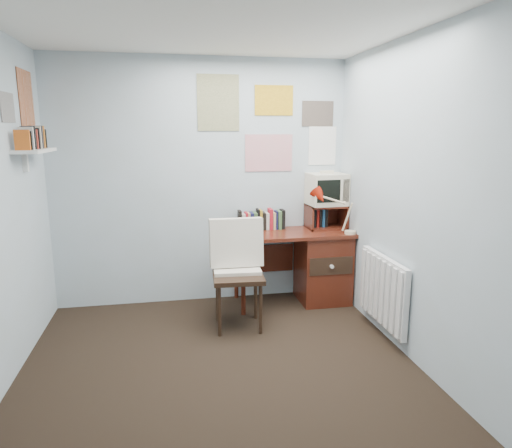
{
  "coord_description": "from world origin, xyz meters",
  "views": [
    {
      "loc": [
        -0.34,
        -2.93,
        1.79
      ],
      "look_at": [
        0.41,
        0.92,
        0.97
      ],
      "focal_mm": 32.0,
      "sensor_mm": 36.0,
      "label": 1
    }
  ],
  "objects_px": {
    "tv_riser": "(326,216)",
    "radiator": "(383,290)",
    "desk_lamp": "(351,214)",
    "desk_chair": "(238,277)",
    "crt_tv": "(326,188)",
    "wall_shelf": "(35,151)",
    "desk": "(317,263)"
  },
  "relations": [
    {
      "from": "desk_lamp",
      "to": "tv_riser",
      "type": "distance_m",
      "value": 0.36
    },
    {
      "from": "desk",
      "to": "radiator",
      "type": "xyz_separation_m",
      "value": [
        0.29,
        -0.93,
        0.01
      ]
    },
    {
      "from": "desk_chair",
      "to": "wall_shelf",
      "type": "bearing_deg",
      "value": 178.85
    },
    {
      "from": "desk_chair",
      "to": "desk",
      "type": "bearing_deg",
      "value": 32.54
    },
    {
      "from": "wall_shelf",
      "to": "desk_lamp",
      "type": "bearing_deg",
      "value": 3.59
    },
    {
      "from": "tv_riser",
      "to": "radiator",
      "type": "distance_m",
      "value": 1.15
    },
    {
      "from": "desk_lamp",
      "to": "tv_riser",
      "type": "relative_size",
      "value": 1.02
    },
    {
      "from": "desk",
      "to": "desk_lamp",
      "type": "xyz_separation_m",
      "value": [
        0.27,
        -0.2,
        0.56
      ]
    },
    {
      "from": "desk",
      "to": "desk_chair",
      "type": "distance_m",
      "value": 1.06
    },
    {
      "from": "desk_lamp",
      "to": "desk_chair",
      "type": "bearing_deg",
      "value": -163.96
    },
    {
      "from": "tv_riser",
      "to": "crt_tv",
      "type": "distance_m",
      "value": 0.31
    },
    {
      "from": "radiator",
      "to": "tv_riser",
      "type": "bearing_deg",
      "value": 99.28
    },
    {
      "from": "desk_chair",
      "to": "radiator",
      "type": "relative_size",
      "value": 1.2
    },
    {
      "from": "desk_lamp",
      "to": "wall_shelf",
      "type": "relative_size",
      "value": 0.66
    },
    {
      "from": "desk",
      "to": "tv_riser",
      "type": "bearing_deg",
      "value": 42.96
    },
    {
      "from": "desk_lamp",
      "to": "radiator",
      "type": "bearing_deg",
      "value": -87.04
    },
    {
      "from": "desk_chair",
      "to": "radiator",
      "type": "bearing_deg",
      "value": -15.49
    },
    {
      "from": "tv_riser",
      "to": "crt_tv",
      "type": "xyz_separation_m",
      "value": [
        0.0,
        0.02,
        0.3
      ]
    },
    {
      "from": "desk_chair",
      "to": "crt_tv",
      "type": "height_order",
      "value": "crt_tv"
    },
    {
      "from": "tv_riser",
      "to": "desk_chair",
      "type": "bearing_deg",
      "value": -149.1
    },
    {
      "from": "desk",
      "to": "radiator",
      "type": "relative_size",
      "value": 1.5
    },
    {
      "from": "tv_riser",
      "to": "crt_tv",
      "type": "height_order",
      "value": "crt_tv"
    },
    {
      "from": "desk_chair",
      "to": "desk_lamp",
      "type": "bearing_deg",
      "value": 18.13
    },
    {
      "from": "desk_lamp",
      "to": "wall_shelf",
      "type": "bearing_deg",
      "value": -175.03
    },
    {
      "from": "crt_tv",
      "to": "wall_shelf",
      "type": "height_order",
      "value": "wall_shelf"
    },
    {
      "from": "crt_tv",
      "to": "desk_chair",
      "type": "bearing_deg",
      "value": -151.6
    },
    {
      "from": "crt_tv",
      "to": "wall_shelf",
      "type": "xyz_separation_m",
      "value": [
        -2.69,
        -0.51,
        0.43
      ]
    },
    {
      "from": "desk_lamp",
      "to": "crt_tv",
      "type": "height_order",
      "value": "crt_tv"
    },
    {
      "from": "desk",
      "to": "desk_lamp",
      "type": "height_order",
      "value": "desk_lamp"
    },
    {
      "from": "tv_riser",
      "to": "desk_lamp",
      "type": "bearing_deg",
      "value": -64.31
    },
    {
      "from": "desk_chair",
      "to": "wall_shelf",
      "type": "relative_size",
      "value": 1.55
    },
    {
      "from": "wall_shelf",
      "to": "tv_riser",
      "type": "bearing_deg",
      "value": 10.32
    }
  ]
}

